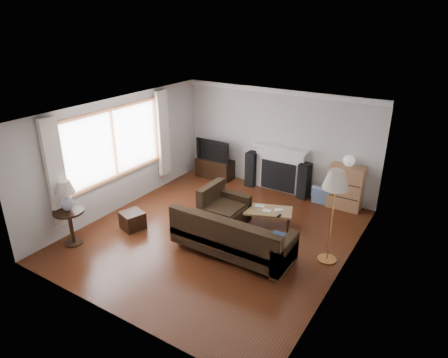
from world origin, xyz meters
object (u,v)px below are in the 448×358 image
Objects in this scene: coffee_table at (268,218)px; bookshelf at (346,187)px; floor_lamp at (332,217)px; side_table at (71,227)px; tv_stand at (215,168)px; sectional_sofa at (232,235)px.

bookshelf is at bearing 36.61° from coffee_table.
floor_lamp is 2.45× the size of side_table.
bookshelf is (3.49, 0.03, 0.26)m from tv_stand.
floor_lamp reaches higher than bookshelf.
sectional_sofa is at bearing -155.41° from floor_lamp.
sectional_sofa is 3.09m from side_table.
tv_stand is 1.40× the size of side_table.
sectional_sofa reaches higher than coffee_table.
coffee_table is at bearing -34.39° from tv_stand.
floor_lamp is (3.87, -2.19, 0.62)m from tv_stand.
tv_stand is at bearing 125.23° from coffee_table.
tv_stand is at bearing 83.56° from side_table.
sectional_sofa reaches higher than side_table.
floor_lamp is at bearing 25.37° from side_table.
tv_stand is 3.50m from bookshelf.
floor_lamp reaches higher than tv_stand.
floor_lamp is (1.47, -0.55, 0.68)m from coffee_table.
tv_stand is 2.91m from coffee_table.
bookshelf is 3.18m from sectional_sofa.
coffee_table is (-1.09, -1.68, -0.32)m from bookshelf.
floor_lamp is at bearing -40.97° from coffee_table.
floor_lamp reaches higher than side_table.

